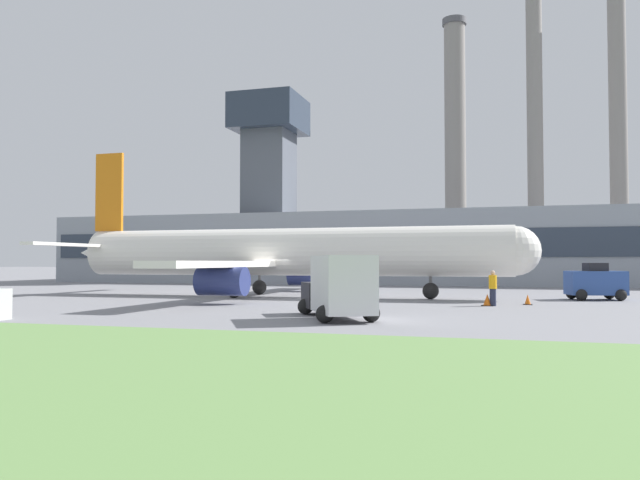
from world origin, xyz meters
name	(u,v)px	position (x,y,z in m)	size (l,w,h in m)	color
ground_plane	(267,298)	(0.00, 0.00, 0.00)	(400.00, 400.00, 0.00)	gray
terminal_building	(360,243)	(-0.98, 31.31, 4.48)	(70.92, 15.27, 21.77)	#8C939E
smokestack_left	(455,146)	(7.65, 58.65, 19.82)	(3.63, 3.63, 39.34)	gray
smokestack_right	(535,124)	(18.89, 54.28, 21.59)	(2.48, 2.48, 42.98)	gray
smokestack_far	(618,128)	(30.39, 59.58, 21.44)	(2.79, 2.79, 42.66)	gray
airplane	(281,253)	(0.15, 2.23, 2.90)	(32.29, 28.39, 10.28)	white
pushback_tug	(595,283)	(19.85, 4.32, 1.02)	(3.59, 2.90, 2.26)	#2D4C93
baggage_truck	(339,288)	(7.98, -12.43, 1.26)	(4.45, 6.04, 2.58)	#232328
ground_crew_person	(493,288)	(13.90, -2.88, 0.96)	(0.52, 0.52, 1.87)	#23283D
traffic_cone_near_nose	(528,300)	(15.70, -1.37, 0.25)	(0.48, 0.48, 0.56)	black
traffic_cone_wingtip	(487,300)	(13.62, -2.86, 0.29)	(0.63, 0.63, 0.63)	black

